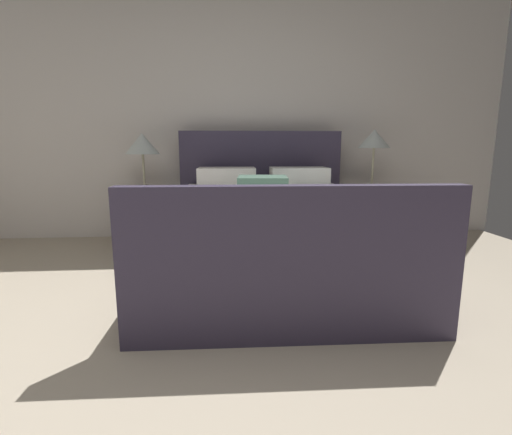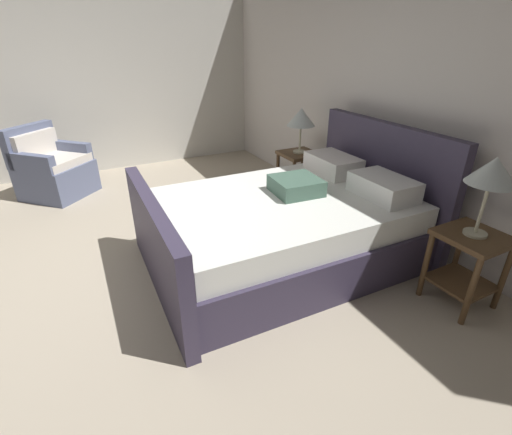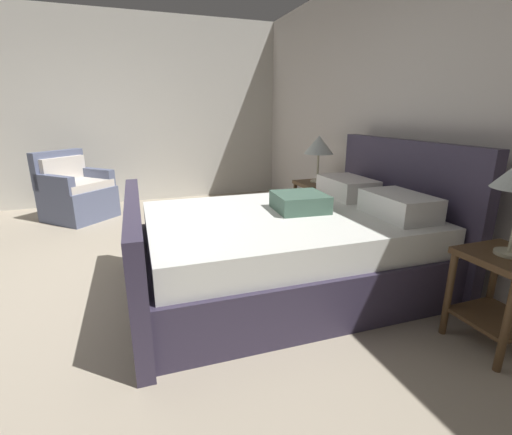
{
  "view_description": "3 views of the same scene",
  "coord_description": "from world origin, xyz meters",
  "px_view_note": "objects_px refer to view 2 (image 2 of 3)",
  "views": [
    {
      "loc": [
        0.04,
        -1.23,
        0.99
      ],
      "look_at": [
        0.25,
        1.38,
        0.5
      ],
      "focal_mm": 25.99,
      "sensor_mm": 36.0,
      "label": 1
    },
    {
      "loc": [
        2.89,
        0.09,
        1.88
      ],
      "look_at": [
        0.43,
        1.36,
        0.51
      ],
      "focal_mm": 25.66,
      "sensor_mm": 36.0,
      "label": 2
    },
    {
      "loc": [
        2.89,
        0.52,
        1.4
      ],
      "look_at": [
        0.19,
        1.49,
        0.55
      ],
      "focal_mm": 25.2,
      "sensor_mm": 36.0,
      "label": 3
    }
  ],
  "objects_px": {
    "armchair": "(52,169)",
    "table_lamp_left": "(301,118)",
    "nightstand_left": "(298,168)",
    "table_lamp_right": "(493,173)",
    "nightstand_right": "(468,258)",
    "bed": "(287,224)"
  },
  "relations": [
    {
      "from": "table_lamp_right",
      "to": "table_lamp_left",
      "type": "height_order",
      "value": "table_lamp_right"
    },
    {
      "from": "table_lamp_left",
      "to": "table_lamp_right",
      "type": "bearing_deg",
      "value": -1.14
    },
    {
      "from": "nightstand_right",
      "to": "armchair",
      "type": "height_order",
      "value": "armchair"
    },
    {
      "from": "table_lamp_right",
      "to": "nightstand_right",
      "type": "bearing_deg",
      "value": -116.57
    },
    {
      "from": "nightstand_left",
      "to": "table_lamp_left",
      "type": "relative_size",
      "value": 1.12
    },
    {
      "from": "table_lamp_right",
      "to": "armchair",
      "type": "distance_m",
      "value": 4.82
    },
    {
      "from": "nightstand_right",
      "to": "table_lamp_right",
      "type": "bearing_deg",
      "value": 63.43
    },
    {
      "from": "armchair",
      "to": "table_lamp_right",
      "type": "bearing_deg",
      "value": 34.95
    },
    {
      "from": "armchair",
      "to": "nightstand_right",
      "type": "bearing_deg",
      "value": 34.95
    },
    {
      "from": "table_lamp_right",
      "to": "nightstand_left",
      "type": "bearing_deg",
      "value": 178.86
    },
    {
      "from": "nightstand_right",
      "to": "nightstand_left",
      "type": "relative_size",
      "value": 1.0
    },
    {
      "from": "table_lamp_right",
      "to": "nightstand_left",
      "type": "relative_size",
      "value": 0.96
    },
    {
      "from": "table_lamp_right",
      "to": "table_lamp_left",
      "type": "distance_m",
      "value": 2.36
    },
    {
      "from": "nightstand_left",
      "to": "table_lamp_right",
      "type": "bearing_deg",
      "value": -1.14
    },
    {
      "from": "nightstand_left",
      "to": "armchair",
      "type": "relative_size",
      "value": 0.59
    },
    {
      "from": "table_lamp_left",
      "to": "armchair",
      "type": "relative_size",
      "value": 0.52
    },
    {
      "from": "nightstand_right",
      "to": "table_lamp_left",
      "type": "height_order",
      "value": "table_lamp_left"
    },
    {
      "from": "armchair",
      "to": "table_lamp_left",
      "type": "bearing_deg",
      "value": 60.8
    },
    {
      "from": "bed",
      "to": "table_lamp_left",
      "type": "relative_size",
      "value": 4.45
    },
    {
      "from": "table_lamp_left",
      "to": "nightstand_left",
      "type": "bearing_deg",
      "value": -75.96
    },
    {
      "from": "bed",
      "to": "table_lamp_right",
      "type": "relative_size",
      "value": 4.13
    },
    {
      "from": "bed",
      "to": "table_lamp_left",
      "type": "height_order",
      "value": "bed"
    }
  ]
}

